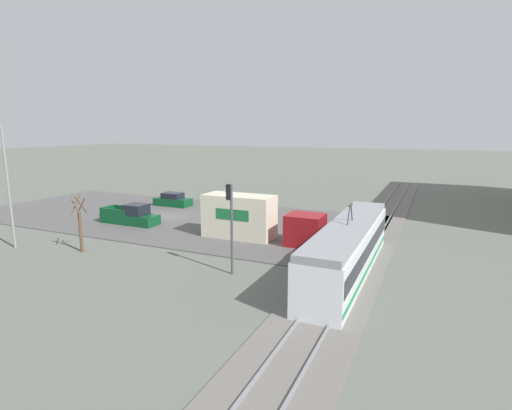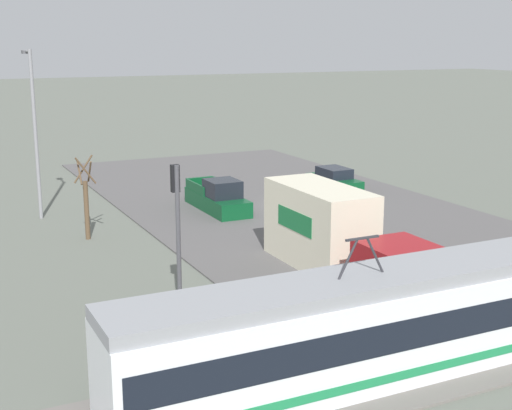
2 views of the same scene
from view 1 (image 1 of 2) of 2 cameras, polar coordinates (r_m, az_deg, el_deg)
name	(u,v)px [view 1 (image 1 of 2)]	position (r m, az deg, el deg)	size (l,w,h in m)	color
ground_plane	(169,217)	(42.12, -12.26, -1.65)	(320.00, 320.00, 0.00)	#60665B
road_surface	(169,216)	(42.11, -12.26, -1.60)	(18.73, 42.10, 0.08)	#565454
rail_bed	(370,238)	(34.41, 15.91, -4.53)	(75.05, 4.40, 0.22)	slate
light_rail_tram	(349,248)	(25.57, 13.09, -6.03)	(15.15, 2.59, 4.31)	white
box_truck	(254,219)	(32.36, -0.24, -2.04)	(2.54, 9.99, 3.53)	maroon
pickup_truck	(131,216)	(39.58, -17.44, -1.52)	(1.91, 5.76, 1.91)	#0C4723
sedan_car_0	(173,200)	(47.58, -11.80, 0.66)	(1.86, 4.36, 1.53)	#0C4723
traffic_light_pole	(231,217)	(24.32, -3.66, -1.73)	(0.28, 0.47, 5.64)	#47474C
street_tree	(80,226)	(31.84, -23.82, -2.79)	(1.01, 0.84, 4.24)	brown
street_lamp_near_crossing	(6,178)	(34.90, -32.14, 3.23)	(0.36, 1.95, 9.32)	gray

